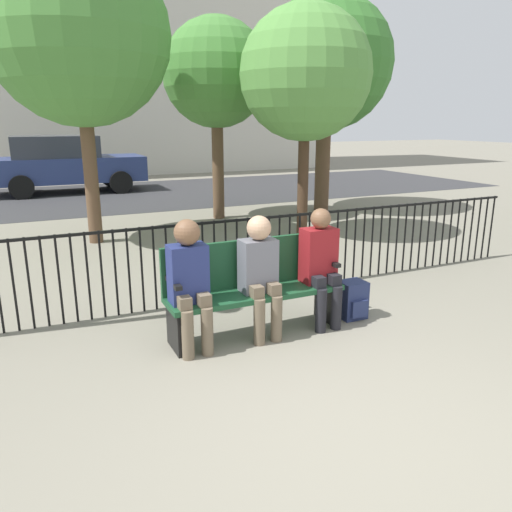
% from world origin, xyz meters
% --- Properties ---
extents(ground_plane, '(80.00, 80.00, 0.00)m').
position_xyz_m(ground_plane, '(0.00, 0.00, 0.00)').
color(ground_plane, gray).
extents(park_bench, '(1.75, 0.45, 0.92)m').
position_xyz_m(park_bench, '(0.00, 1.99, 0.49)').
color(park_bench, '#194728').
rests_on(park_bench, ground).
extents(seated_person_0, '(0.34, 0.39, 1.21)m').
position_xyz_m(seated_person_0, '(-0.68, 1.86, 0.69)').
color(seated_person_0, brown).
rests_on(seated_person_0, ground).
extents(seated_person_1, '(0.34, 0.39, 1.19)m').
position_xyz_m(seated_person_1, '(0.02, 1.86, 0.68)').
color(seated_person_1, brown).
rests_on(seated_person_1, ground).
extents(seated_person_2, '(0.34, 0.39, 1.21)m').
position_xyz_m(seated_person_2, '(0.70, 1.86, 0.67)').
color(seated_person_2, black).
rests_on(seated_person_2, ground).
extents(backpack, '(0.27, 0.28, 0.40)m').
position_xyz_m(backpack, '(1.11, 1.87, 0.20)').
color(backpack, navy).
rests_on(backpack, ground).
extents(fence_railing, '(9.01, 0.03, 0.95)m').
position_xyz_m(fence_railing, '(-0.02, 3.00, 0.56)').
color(fence_railing, black).
rests_on(fence_railing, ground).
extents(tree_0, '(2.87, 2.87, 4.78)m').
position_xyz_m(tree_0, '(-0.87, 6.58, 3.34)').
color(tree_0, brown).
rests_on(tree_0, ground).
extents(tree_1, '(2.91, 2.91, 4.71)m').
position_xyz_m(tree_1, '(4.37, 7.64, 3.23)').
color(tree_1, brown).
rests_on(tree_1, ground).
extents(tree_2, '(2.24, 2.24, 3.92)m').
position_xyz_m(tree_2, '(2.58, 5.47, 2.79)').
color(tree_2, '#422D1E').
rests_on(tree_2, ground).
extents(tree_3, '(2.17, 2.17, 4.04)m').
position_xyz_m(tree_3, '(1.85, 7.75, 2.94)').
color(tree_3, brown).
rests_on(tree_3, ground).
extents(street_surface, '(24.00, 6.00, 0.01)m').
position_xyz_m(street_surface, '(0.00, 12.00, 0.00)').
color(street_surface, '#333335').
rests_on(street_surface, ground).
extents(parked_car_0, '(4.20, 1.94, 1.62)m').
position_xyz_m(parked_car_0, '(-0.75, 13.31, 0.84)').
color(parked_car_0, navy).
rests_on(parked_car_0, ground).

